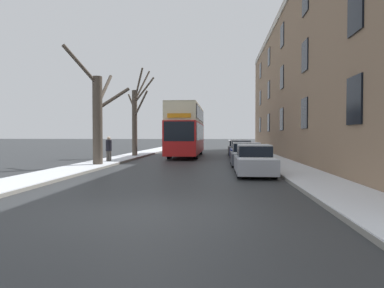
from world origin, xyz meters
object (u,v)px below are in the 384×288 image
object	(u,v)px
bare_tree_left_0	(98,115)
double_decker_bus	(187,128)
parked_car_3	(237,148)
pedestrian_left_sidewalk	(109,149)
bare_tree_left_1	(136,117)
parked_car_0	(254,161)
parked_car_1	(246,155)
parked_car_2	(241,150)

from	to	relation	value
bare_tree_left_0	double_decker_bus	bearing A→B (deg)	66.92
bare_tree_left_0	parked_car_3	xyz separation A→B (m)	(8.96, 12.31, -2.43)
pedestrian_left_sidewalk	parked_car_3	bearing A→B (deg)	60.08
bare_tree_left_0	bare_tree_left_1	size ratio (longest dim) A/B	0.89
parked_car_0	parked_car_1	world-z (taller)	parked_car_0
double_decker_bus	pedestrian_left_sidewalk	distance (m)	9.19
bare_tree_left_1	parked_car_3	xyz separation A→B (m)	(8.83, 3.53, -2.82)
bare_tree_left_1	double_decker_bus	distance (m)	4.57
double_decker_bus	parked_car_2	distance (m)	5.90
bare_tree_left_1	parked_car_3	bearing A→B (deg)	21.81
double_decker_bus	parked_car_2	world-z (taller)	double_decker_bus
double_decker_bus	parked_car_0	distance (m)	14.82
parked_car_1	pedestrian_left_sidewalk	size ratio (longest dim) A/B	2.18
parked_car_1	parked_car_2	world-z (taller)	parked_car_2
parked_car_2	pedestrian_left_sidewalk	xyz separation A→B (m)	(-9.08, -4.67, 0.29)
bare_tree_left_1	parked_car_2	xyz separation A→B (m)	(8.83, -1.76, -2.78)
bare_tree_left_1	parked_car_2	world-z (taller)	bare_tree_left_1
double_decker_bus	parked_car_1	xyz separation A→B (m)	(4.60, -8.99, -1.85)
parked_car_1	parked_car_2	xyz separation A→B (m)	(0.00, 5.79, 0.03)
bare_tree_left_1	parked_car_1	bearing A→B (deg)	-40.50
double_decker_bus	pedestrian_left_sidewalk	size ratio (longest dim) A/B	6.25
bare_tree_left_1	parked_car_3	world-z (taller)	bare_tree_left_1
bare_tree_left_0	parked_car_3	bearing A→B (deg)	53.96
bare_tree_left_1	parked_car_0	bearing A→B (deg)	-54.79
parked_car_1	parked_car_3	world-z (taller)	parked_car_1
bare_tree_left_1	pedestrian_left_sidewalk	xyz separation A→B (m)	(-0.25, -6.43, -2.49)
double_decker_bus	parked_car_0	world-z (taller)	double_decker_bus
parked_car_2	parked_car_3	size ratio (longest dim) A/B	1.08
double_decker_bus	parked_car_3	distance (m)	5.39
parked_car_3	bare_tree_left_1	bearing A→B (deg)	-158.19
bare_tree_left_0	parked_car_2	xyz separation A→B (m)	(8.96, 7.02, -2.39)
bare_tree_left_1	parked_car_3	distance (m)	9.92
parked_car_0	parked_car_2	distance (m)	10.76
bare_tree_left_0	double_decker_bus	distance (m)	11.12
bare_tree_left_0	parked_car_1	xyz separation A→B (m)	(8.96, 1.23, -2.42)
double_decker_bus	parked_car_2	size ratio (longest dim) A/B	2.58
parked_car_1	bare_tree_left_0	bearing A→B (deg)	-172.20
bare_tree_left_0	parked_car_2	distance (m)	11.62
bare_tree_left_0	bare_tree_left_1	xyz separation A→B (m)	(0.12, 8.77, 0.39)
bare_tree_left_0	parked_car_0	xyz separation A→B (m)	(8.96, -3.75, -2.41)
double_decker_bus	parked_car_3	xyz separation A→B (m)	(4.60, 2.09, -1.87)
parked_car_2	parked_car_3	world-z (taller)	parked_car_2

